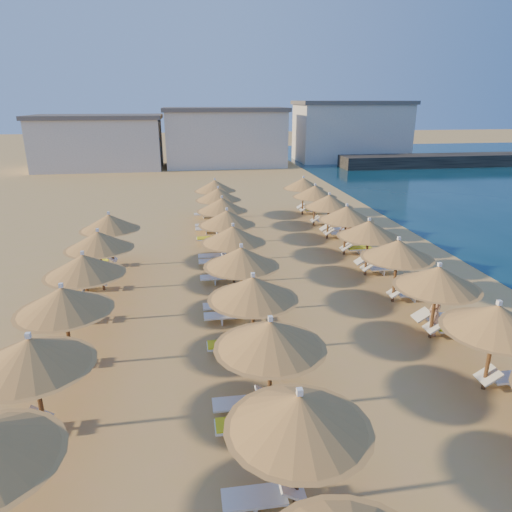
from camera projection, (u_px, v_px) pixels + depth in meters
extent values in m
plane|color=tan|center=(307.00, 317.00, 18.27)|extent=(220.00, 220.00, 0.00)
cube|color=black|center=(453.00, 160.00, 59.46)|extent=(30.03, 4.19, 1.50)
cube|color=silver|center=(99.00, 144.00, 56.48)|extent=(15.00, 8.00, 6.00)
cube|color=#59514C|center=(96.00, 117.00, 55.43)|extent=(15.60, 8.48, 0.50)
cube|color=silver|center=(225.00, 139.00, 59.15)|extent=(15.00, 8.00, 6.80)
cube|color=#59514C|center=(225.00, 109.00, 57.96)|extent=(15.60, 8.48, 0.50)
cube|color=silver|center=(351.00, 133.00, 64.06)|extent=(15.00, 8.00, 7.60)
cube|color=#59514C|center=(353.00, 103.00, 62.74)|extent=(15.60, 8.48, 0.50)
cylinder|color=brown|center=(489.00, 356.00, 13.37)|extent=(0.12, 0.12, 2.24)
cone|color=#95622B|center=(497.00, 318.00, 12.96)|extent=(2.82, 2.82, 0.78)
cone|color=#95622B|center=(495.00, 328.00, 13.07)|extent=(3.04, 3.04, 0.12)
cube|color=white|center=(499.00, 303.00, 12.81)|extent=(0.12, 0.12, 0.14)
cylinder|color=brown|center=(433.00, 310.00, 16.34)|extent=(0.12, 0.12, 2.24)
cone|color=#95622B|center=(438.00, 277.00, 15.93)|extent=(2.82, 2.82, 0.78)
cone|color=#95622B|center=(437.00, 286.00, 16.04)|extent=(3.04, 3.04, 0.12)
cube|color=white|center=(440.00, 265.00, 15.78)|extent=(0.12, 0.12, 0.14)
cylinder|color=brown|center=(395.00, 277.00, 19.32)|extent=(0.12, 0.12, 2.24)
cone|color=#95622B|center=(398.00, 249.00, 18.91)|extent=(2.82, 2.82, 0.78)
cone|color=#95622B|center=(397.00, 257.00, 19.01)|extent=(3.04, 3.04, 0.12)
cube|color=white|center=(399.00, 238.00, 18.76)|extent=(0.12, 0.12, 0.14)
cylinder|color=brown|center=(367.00, 254.00, 22.29)|extent=(0.12, 0.12, 2.24)
cone|color=#95622B|center=(369.00, 229.00, 21.88)|extent=(2.82, 2.82, 0.78)
cone|color=#95622B|center=(368.00, 235.00, 21.99)|extent=(3.04, 3.04, 0.12)
cube|color=white|center=(369.00, 219.00, 21.73)|extent=(0.12, 0.12, 0.14)
cylinder|color=brown|center=(345.00, 235.00, 25.26)|extent=(0.12, 0.12, 2.24)
cone|color=#95622B|center=(346.00, 213.00, 24.85)|extent=(2.82, 2.82, 0.78)
cone|color=#95622B|center=(346.00, 219.00, 24.96)|extent=(3.04, 3.04, 0.12)
cube|color=white|center=(347.00, 205.00, 24.70)|extent=(0.12, 0.12, 0.14)
cylinder|color=brown|center=(328.00, 221.00, 28.23)|extent=(0.12, 0.12, 2.24)
cone|color=#95622B|center=(329.00, 201.00, 27.82)|extent=(2.82, 2.82, 0.78)
cone|color=#95622B|center=(329.00, 206.00, 27.93)|extent=(3.04, 3.04, 0.12)
cube|color=white|center=(329.00, 194.00, 27.67)|extent=(0.12, 0.12, 0.14)
cylinder|color=brown|center=(314.00, 209.00, 31.21)|extent=(0.12, 0.12, 2.24)
cone|color=#95622B|center=(315.00, 191.00, 30.80)|extent=(2.82, 2.82, 0.78)
cone|color=#95622B|center=(315.00, 196.00, 30.90)|extent=(3.04, 3.04, 0.12)
cube|color=white|center=(315.00, 184.00, 30.65)|extent=(0.12, 0.12, 0.14)
cylinder|color=brown|center=(303.00, 200.00, 34.18)|extent=(0.12, 0.12, 2.24)
cone|color=#95622B|center=(303.00, 183.00, 33.77)|extent=(2.82, 2.82, 0.78)
cone|color=#95622B|center=(303.00, 188.00, 33.88)|extent=(3.04, 3.04, 0.12)
cube|color=white|center=(304.00, 177.00, 33.62)|extent=(0.12, 0.12, 0.14)
cylinder|color=brown|center=(297.00, 462.00, 9.47)|extent=(0.12, 0.12, 2.24)
cone|color=#95622B|center=(299.00, 412.00, 9.06)|extent=(2.82, 2.82, 0.78)
cone|color=#95622B|center=(298.00, 425.00, 9.17)|extent=(3.04, 3.04, 0.12)
cube|color=white|center=(300.00, 392.00, 8.91)|extent=(0.12, 0.12, 0.14)
cylinder|color=brown|center=(270.00, 375.00, 12.44)|extent=(0.12, 0.12, 2.24)
cone|color=#95622B|center=(270.00, 334.00, 12.03)|extent=(2.82, 2.82, 0.78)
cone|color=#95622B|center=(270.00, 345.00, 12.14)|extent=(3.04, 3.04, 0.12)
cube|color=white|center=(270.00, 319.00, 11.88)|extent=(0.12, 0.12, 0.14)
cylinder|color=brown|center=(253.00, 322.00, 15.41)|extent=(0.12, 0.12, 2.24)
cone|color=#95622B|center=(253.00, 288.00, 15.00)|extent=(2.82, 2.82, 0.78)
cone|color=#95622B|center=(253.00, 297.00, 15.11)|extent=(3.04, 3.04, 0.12)
cube|color=white|center=(253.00, 275.00, 14.85)|extent=(0.12, 0.12, 0.14)
cylinder|color=brown|center=(242.00, 286.00, 18.39)|extent=(0.12, 0.12, 2.24)
cone|color=#95622B|center=(241.00, 257.00, 17.98)|extent=(2.82, 2.82, 0.78)
cone|color=#95622B|center=(241.00, 265.00, 18.09)|extent=(3.04, 3.04, 0.12)
cube|color=white|center=(241.00, 246.00, 17.83)|extent=(0.12, 0.12, 0.14)
cylinder|color=brown|center=(234.00, 260.00, 21.36)|extent=(0.12, 0.12, 2.24)
cone|color=#95622B|center=(233.00, 234.00, 20.95)|extent=(2.82, 2.82, 0.78)
cone|color=#95622B|center=(233.00, 241.00, 21.06)|extent=(3.04, 3.04, 0.12)
cube|color=white|center=(233.00, 225.00, 20.80)|extent=(0.12, 0.12, 0.14)
cylinder|color=brown|center=(227.00, 241.00, 24.33)|extent=(0.12, 0.12, 2.24)
cone|color=#95622B|center=(227.00, 218.00, 23.92)|extent=(2.82, 2.82, 0.78)
cone|color=#95622B|center=(227.00, 224.00, 24.03)|extent=(3.04, 3.04, 0.12)
cube|color=white|center=(227.00, 209.00, 23.77)|extent=(0.12, 0.12, 0.14)
cylinder|color=brown|center=(223.00, 225.00, 27.31)|extent=(0.12, 0.12, 2.24)
cone|color=#95622B|center=(222.00, 205.00, 26.90)|extent=(2.82, 2.82, 0.78)
cone|color=#95622B|center=(222.00, 210.00, 27.00)|extent=(3.04, 3.04, 0.12)
cube|color=white|center=(222.00, 197.00, 26.75)|extent=(0.12, 0.12, 0.14)
cylinder|color=brown|center=(219.00, 213.00, 30.28)|extent=(0.12, 0.12, 2.24)
cone|color=#95622B|center=(218.00, 194.00, 29.87)|extent=(2.82, 2.82, 0.78)
cone|color=#95622B|center=(218.00, 199.00, 29.98)|extent=(3.04, 3.04, 0.12)
cube|color=white|center=(218.00, 187.00, 29.72)|extent=(0.12, 0.12, 0.14)
cylinder|color=brown|center=(215.00, 203.00, 33.25)|extent=(0.12, 0.12, 2.24)
cone|color=#95622B|center=(215.00, 186.00, 32.84)|extent=(2.82, 2.82, 0.78)
cone|color=#95622B|center=(215.00, 190.00, 32.95)|extent=(3.04, 3.04, 0.12)
cube|color=white|center=(215.00, 179.00, 32.69)|extent=(0.12, 0.12, 0.14)
cylinder|color=brown|center=(39.00, 396.00, 11.59)|extent=(0.12, 0.12, 2.24)
cone|color=#95622B|center=(31.00, 352.00, 11.18)|extent=(2.82, 2.82, 0.78)
cone|color=#95622B|center=(33.00, 364.00, 11.29)|extent=(3.04, 3.04, 0.12)
cube|color=white|center=(28.00, 336.00, 11.03)|extent=(0.12, 0.12, 0.14)
cylinder|color=brown|center=(68.00, 335.00, 14.57)|extent=(0.12, 0.12, 2.24)
cone|color=#95622B|center=(63.00, 299.00, 14.16)|extent=(2.82, 2.82, 0.78)
cone|color=#95622B|center=(64.00, 309.00, 14.27)|extent=(3.04, 3.04, 0.12)
cube|color=white|center=(61.00, 285.00, 14.01)|extent=(0.12, 0.12, 0.14)
cylinder|color=brown|center=(88.00, 295.00, 17.54)|extent=(0.12, 0.12, 2.24)
cone|color=#95622B|center=(84.00, 265.00, 17.13)|extent=(2.82, 2.82, 0.78)
cone|color=#95622B|center=(85.00, 273.00, 17.24)|extent=(3.04, 3.04, 0.12)
cube|color=white|center=(82.00, 253.00, 16.98)|extent=(0.12, 0.12, 0.14)
cylinder|color=brown|center=(102.00, 267.00, 20.51)|extent=(0.12, 0.12, 2.24)
cone|color=#95622B|center=(98.00, 240.00, 20.10)|extent=(2.82, 2.82, 0.78)
cone|color=#95622B|center=(99.00, 247.00, 20.21)|extent=(3.04, 3.04, 0.12)
cube|color=white|center=(97.00, 230.00, 19.95)|extent=(0.12, 0.12, 0.14)
cylinder|color=brown|center=(112.00, 246.00, 23.49)|extent=(0.12, 0.12, 2.24)
cone|color=#95622B|center=(109.00, 222.00, 23.08)|extent=(2.82, 2.82, 0.78)
cone|color=#95622B|center=(110.00, 228.00, 23.18)|extent=(3.04, 3.04, 0.12)
cube|color=white|center=(108.00, 213.00, 22.93)|extent=(0.12, 0.12, 0.14)
cube|color=white|center=(254.00, 497.00, 9.60)|extent=(1.37, 0.60, 0.06)
cube|color=white|center=(254.00, 503.00, 9.65)|extent=(0.06, 0.54, 0.32)
cube|color=white|center=(292.00, 487.00, 9.67)|extent=(0.58, 0.60, 0.40)
cube|color=white|center=(512.00, 377.00, 13.76)|extent=(1.37, 0.60, 0.06)
cube|color=white|center=(511.00, 382.00, 13.81)|extent=(0.06, 0.54, 0.32)
cube|color=white|center=(488.00, 375.00, 13.60)|extent=(0.58, 0.60, 0.40)
cube|color=white|center=(237.00, 403.00, 12.57)|extent=(1.37, 0.60, 0.06)
cube|color=white|center=(237.00, 408.00, 12.63)|extent=(0.06, 0.54, 0.32)
cube|color=white|center=(266.00, 396.00, 12.64)|extent=(0.58, 0.60, 0.40)
cube|color=white|center=(241.00, 425.00, 11.73)|extent=(1.37, 0.60, 0.06)
cube|color=white|center=(241.00, 430.00, 11.78)|extent=(0.06, 0.54, 0.32)
cube|color=white|center=(272.00, 417.00, 11.80)|extent=(0.58, 0.60, 0.40)
cube|color=yellow|center=(241.00, 423.00, 11.71)|extent=(1.32, 0.56, 0.05)
cube|color=white|center=(454.00, 328.00, 16.73)|extent=(1.37, 0.60, 0.06)
cube|color=white|center=(453.00, 332.00, 16.78)|extent=(0.06, 0.54, 0.32)
cube|color=white|center=(434.00, 326.00, 16.57)|extent=(0.58, 0.60, 0.40)
cube|color=yellow|center=(454.00, 326.00, 16.71)|extent=(1.32, 0.56, 0.05)
cube|color=white|center=(441.00, 317.00, 17.57)|extent=(1.37, 0.60, 0.06)
cube|color=white|center=(440.00, 320.00, 17.62)|extent=(0.06, 0.54, 0.32)
cube|color=white|center=(422.00, 315.00, 17.41)|extent=(0.58, 0.60, 0.40)
cube|color=white|center=(227.00, 345.00, 15.55)|extent=(1.37, 0.60, 0.06)
cube|color=white|center=(227.00, 349.00, 15.60)|extent=(0.06, 0.54, 0.32)
cube|color=white|center=(250.00, 340.00, 15.62)|extent=(0.58, 0.60, 0.40)
cube|color=yellow|center=(227.00, 344.00, 15.53)|extent=(1.32, 0.56, 0.05)
cube|color=white|center=(413.00, 293.00, 19.70)|extent=(1.37, 0.60, 0.06)
cube|color=white|center=(412.00, 297.00, 19.76)|extent=(0.06, 0.54, 0.32)
cube|color=white|center=(396.00, 291.00, 19.54)|extent=(0.58, 0.60, 0.40)
cube|color=white|center=(220.00, 306.00, 18.52)|extent=(1.37, 0.60, 0.06)
cube|color=white|center=(220.00, 309.00, 18.57)|extent=(0.06, 0.54, 0.32)
cube|color=white|center=(240.00, 301.00, 18.59)|extent=(0.58, 0.60, 0.40)
cube|color=white|center=(222.00, 315.00, 17.68)|extent=(1.37, 0.60, 0.06)
cube|color=white|center=(222.00, 319.00, 17.73)|extent=(0.06, 0.54, 0.32)
cube|color=white|center=(242.00, 311.00, 17.75)|extent=(0.58, 0.60, 0.40)
cube|color=white|center=(383.00, 268.00, 22.68)|extent=(1.37, 0.60, 0.06)
cube|color=white|center=(382.00, 271.00, 22.73)|extent=(0.06, 0.54, 0.32)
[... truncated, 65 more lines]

